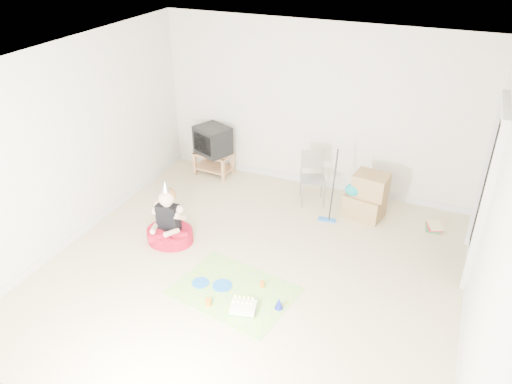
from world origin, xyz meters
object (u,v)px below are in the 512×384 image
at_px(crt_tv, 213,140).
at_px(birthday_cake, 243,308).
at_px(folding_chair, 313,179).
at_px(cardboard_boxes, 366,196).
at_px(tv_stand, 214,161).
at_px(seated_woman, 169,228).

relative_size(crt_tv, birthday_cake, 1.65).
distance_m(folding_chair, birthday_cake, 2.63).
distance_m(cardboard_boxes, birthday_cake, 2.67).
relative_size(tv_stand, folding_chair, 0.78).
distance_m(tv_stand, folding_chair, 1.85).
xyz_separation_m(crt_tv, cardboard_boxes, (2.66, -0.35, -0.29)).
height_order(folding_chair, seated_woman, seated_woman).
distance_m(crt_tv, cardboard_boxes, 2.70).
relative_size(cardboard_boxes, birthday_cake, 2.10).
height_order(tv_stand, crt_tv, crt_tv).
bearing_deg(tv_stand, birthday_cake, -57.21).
relative_size(folding_chair, seated_woman, 0.88).
distance_m(tv_stand, seated_woman, 2.05).
relative_size(tv_stand, birthday_cake, 1.97).
xyz_separation_m(crt_tv, folding_chair, (1.82, -0.27, -0.22)).
relative_size(tv_stand, cardboard_boxes, 0.94).
distance_m(folding_chair, cardboard_boxes, 0.84).
height_order(tv_stand, cardboard_boxes, cardboard_boxes).
xyz_separation_m(crt_tv, seated_woman, (0.37, -2.02, -0.41)).
xyz_separation_m(folding_chair, cardboard_boxes, (0.84, -0.08, -0.07)).
bearing_deg(crt_tv, seated_woman, -55.88).
relative_size(tv_stand, seated_woman, 0.69).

